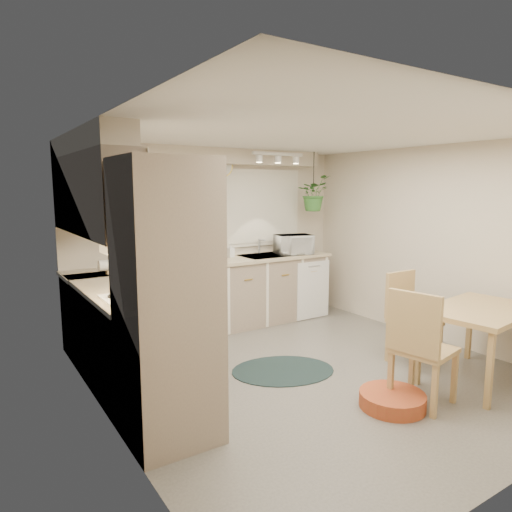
# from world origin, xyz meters

# --- Properties ---
(floor) EXTENTS (4.20, 4.20, 0.00)m
(floor) POSITION_xyz_m (0.00, 0.00, 0.00)
(floor) COLOR slate
(floor) RESTS_ON ground
(ceiling) EXTENTS (4.20, 4.20, 0.00)m
(ceiling) POSITION_xyz_m (0.00, 0.00, 2.40)
(ceiling) COLOR silver
(ceiling) RESTS_ON wall_back
(wall_back) EXTENTS (4.00, 0.04, 2.40)m
(wall_back) POSITION_xyz_m (0.00, 2.10, 1.20)
(wall_back) COLOR beige
(wall_back) RESTS_ON floor
(wall_left) EXTENTS (0.04, 4.20, 2.40)m
(wall_left) POSITION_xyz_m (-2.00, 0.00, 1.20)
(wall_left) COLOR beige
(wall_left) RESTS_ON floor
(wall_right) EXTENTS (0.04, 4.20, 2.40)m
(wall_right) POSITION_xyz_m (2.00, 0.00, 1.20)
(wall_right) COLOR beige
(wall_right) RESTS_ON floor
(base_cab_left) EXTENTS (0.60, 1.85, 0.90)m
(base_cab_left) POSITION_xyz_m (-1.70, 0.88, 0.45)
(base_cab_left) COLOR gray
(base_cab_left) RESTS_ON floor
(base_cab_back) EXTENTS (3.60, 0.60, 0.90)m
(base_cab_back) POSITION_xyz_m (-0.20, 1.80, 0.45)
(base_cab_back) COLOR gray
(base_cab_back) RESTS_ON floor
(counter_left) EXTENTS (0.64, 1.89, 0.04)m
(counter_left) POSITION_xyz_m (-1.69, 0.88, 0.92)
(counter_left) COLOR #C6B590
(counter_left) RESTS_ON base_cab_left
(counter_back) EXTENTS (3.64, 0.64, 0.04)m
(counter_back) POSITION_xyz_m (-0.20, 1.79, 0.92)
(counter_back) COLOR #C6B590
(counter_back) RESTS_ON base_cab_back
(oven_stack) EXTENTS (0.65, 0.65, 2.10)m
(oven_stack) POSITION_xyz_m (-1.68, -0.38, 1.05)
(oven_stack) COLOR gray
(oven_stack) RESTS_ON floor
(wall_oven_face) EXTENTS (0.02, 0.56, 0.58)m
(wall_oven_face) POSITION_xyz_m (-1.35, -0.38, 1.05)
(wall_oven_face) COLOR silver
(wall_oven_face) RESTS_ON oven_stack
(upper_cab_left) EXTENTS (0.35, 2.00, 0.75)m
(upper_cab_left) POSITION_xyz_m (-1.82, 1.00, 1.83)
(upper_cab_left) COLOR gray
(upper_cab_left) RESTS_ON wall_left
(upper_cab_back) EXTENTS (2.00, 0.35, 0.75)m
(upper_cab_back) POSITION_xyz_m (-1.00, 1.93, 1.83)
(upper_cab_back) COLOR gray
(upper_cab_back) RESTS_ON wall_back
(soffit_left) EXTENTS (0.30, 2.00, 0.20)m
(soffit_left) POSITION_xyz_m (-1.85, 1.00, 2.30)
(soffit_left) COLOR beige
(soffit_left) RESTS_ON wall_left
(soffit_back) EXTENTS (3.60, 0.30, 0.20)m
(soffit_back) POSITION_xyz_m (-0.20, 1.95, 2.30)
(soffit_back) COLOR beige
(soffit_back) RESTS_ON wall_back
(cooktop) EXTENTS (0.52, 0.58, 0.02)m
(cooktop) POSITION_xyz_m (-1.68, 0.30, 0.94)
(cooktop) COLOR silver
(cooktop) RESTS_ON counter_left
(range_hood) EXTENTS (0.40, 0.60, 0.14)m
(range_hood) POSITION_xyz_m (-1.70, 0.30, 1.40)
(range_hood) COLOR silver
(range_hood) RESTS_ON upper_cab_left
(window_blinds) EXTENTS (1.40, 0.02, 1.00)m
(window_blinds) POSITION_xyz_m (0.70, 2.07, 1.60)
(window_blinds) COLOR white
(window_blinds) RESTS_ON wall_back
(window_frame) EXTENTS (1.50, 0.02, 1.10)m
(window_frame) POSITION_xyz_m (0.70, 2.08, 1.60)
(window_frame) COLOR beige
(window_frame) RESTS_ON wall_back
(sink) EXTENTS (0.70, 0.48, 0.10)m
(sink) POSITION_xyz_m (0.70, 1.80, 0.90)
(sink) COLOR #A6A9AE
(sink) RESTS_ON counter_back
(dishwasher_front) EXTENTS (0.58, 0.02, 0.83)m
(dishwasher_front) POSITION_xyz_m (1.30, 1.49, 0.42)
(dishwasher_front) COLOR silver
(dishwasher_front) RESTS_ON base_cab_back
(track_light_bar) EXTENTS (0.80, 0.04, 0.04)m
(track_light_bar) POSITION_xyz_m (0.70, 1.55, 2.33)
(track_light_bar) COLOR silver
(track_light_bar) RESTS_ON ceiling
(wall_clock) EXTENTS (0.30, 0.03, 0.30)m
(wall_clock) POSITION_xyz_m (0.15, 2.07, 2.18)
(wall_clock) COLOR gold
(wall_clock) RESTS_ON wall_back
(dining_table) EXTENTS (1.26, 0.92, 0.74)m
(dining_table) POSITION_xyz_m (1.26, -1.05, 0.37)
(dining_table) COLOR tan
(dining_table) RESTS_ON floor
(chair_left) EXTENTS (0.57, 0.57, 1.04)m
(chair_left) POSITION_xyz_m (0.41, -1.06, 0.52)
(chair_left) COLOR tan
(chair_left) RESTS_ON floor
(chair_back) EXTENTS (0.46, 0.46, 0.98)m
(chair_back) POSITION_xyz_m (1.11, -0.41, 0.49)
(chair_back) COLOR tan
(chair_back) RESTS_ON floor
(braided_rug) EXTENTS (1.30, 1.15, 0.01)m
(braided_rug) POSITION_xyz_m (-0.20, 0.18, 0.01)
(braided_rug) COLOR black
(braided_rug) RESTS_ON floor
(pet_bed) EXTENTS (0.75, 0.75, 0.13)m
(pet_bed) POSITION_xyz_m (0.12, -0.98, 0.07)
(pet_bed) COLOR #A73721
(pet_bed) RESTS_ON floor
(microwave) EXTENTS (0.56, 0.40, 0.34)m
(microwave) POSITION_xyz_m (1.10, 1.70, 1.11)
(microwave) COLOR silver
(microwave) RESTS_ON counter_back
(soap_bottle) EXTENTS (0.12, 0.20, 0.09)m
(soap_bottle) POSITION_xyz_m (0.19, 1.95, 0.98)
(soap_bottle) COLOR silver
(soap_bottle) RESTS_ON counter_back
(hanging_plant) EXTENTS (0.61, 0.64, 0.40)m
(hanging_plant) POSITION_xyz_m (1.45, 1.70, 1.75)
(hanging_plant) COLOR #346D2B
(hanging_plant) RESTS_ON ceiling
(coffee_maker) EXTENTS (0.19, 0.22, 0.31)m
(coffee_maker) POSITION_xyz_m (-0.88, 1.80, 1.09)
(coffee_maker) COLOR black
(coffee_maker) RESTS_ON counter_back
(toaster) EXTENTS (0.31, 0.19, 0.18)m
(toaster) POSITION_xyz_m (-0.76, 1.82, 1.03)
(toaster) COLOR #A6A9AE
(toaster) RESTS_ON counter_back
(knife_block) EXTENTS (0.11, 0.11, 0.20)m
(knife_block) POSITION_xyz_m (-0.17, 1.85, 1.04)
(knife_block) COLOR tan
(knife_block) RESTS_ON counter_back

